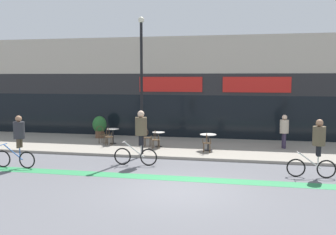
{
  "coord_description": "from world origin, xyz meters",
  "views": [
    {
      "loc": [
        2.14,
        -11.76,
        3.51
      ],
      "look_at": [
        -1.88,
        7.05,
        1.54
      ],
      "focal_mm": 42.0,
      "sensor_mm": 36.0,
      "label": 1
    }
  ],
  "objects_px": {
    "cafe_chair_2_near": "(207,141)",
    "cyclist_1": "(140,133)",
    "bistro_table_2": "(208,139)",
    "cafe_chair_0_near": "(109,135)",
    "bistro_table_0": "(113,133)",
    "pedestrian_near_end": "(284,128)",
    "planter_pot": "(100,126)",
    "bistro_table_1": "(158,136)",
    "cafe_chair_1_side": "(146,136)",
    "cafe_chair_1_near": "(155,138)",
    "cafe_chair_0_side": "(102,133)",
    "cyclist_2": "(317,144)",
    "lamp_post": "(142,77)",
    "cyclist_0": "(18,138)"
  },
  "relations": [
    {
      "from": "cafe_chair_2_near",
      "to": "cyclist_2",
      "type": "distance_m",
      "value": 5.31
    },
    {
      "from": "cafe_chair_2_near",
      "to": "cyclist_0",
      "type": "distance_m",
      "value": 7.97
    },
    {
      "from": "bistro_table_0",
      "to": "cafe_chair_1_side",
      "type": "bearing_deg",
      "value": -11.88
    },
    {
      "from": "cafe_chair_1_side",
      "to": "cafe_chair_2_near",
      "type": "distance_m",
      "value": 3.28
    },
    {
      "from": "cafe_chair_1_near",
      "to": "planter_pot",
      "type": "xyz_separation_m",
      "value": [
        -3.9,
        2.71,
        0.16
      ]
    },
    {
      "from": "cafe_chair_0_near",
      "to": "cafe_chair_0_side",
      "type": "xyz_separation_m",
      "value": [
        -0.63,
        0.64,
        0.0
      ]
    },
    {
      "from": "pedestrian_near_end",
      "to": "planter_pot",
      "type": "bearing_deg",
      "value": -23.41
    },
    {
      "from": "cafe_chair_2_near",
      "to": "cyclist_1",
      "type": "bearing_deg",
      "value": 135.63
    },
    {
      "from": "cafe_chair_0_side",
      "to": "cafe_chair_0_near",
      "type": "bearing_deg",
      "value": -37.06
    },
    {
      "from": "bistro_table_1",
      "to": "lamp_post",
      "type": "height_order",
      "value": "lamp_post"
    },
    {
      "from": "cafe_chair_1_side",
      "to": "cyclist_2",
      "type": "bearing_deg",
      "value": -33.89
    },
    {
      "from": "cafe_chair_1_side",
      "to": "cafe_chair_2_near",
      "type": "xyz_separation_m",
      "value": [
        3.11,
        -1.04,
        0.0
      ]
    },
    {
      "from": "cafe_chair_0_side",
      "to": "cyclist_2",
      "type": "bearing_deg",
      "value": -16.97
    },
    {
      "from": "planter_pot",
      "to": "pedestrian_near_end",
      "type": "relative_size",
      "value": 0.76
    },
    {
      "from": "lamp_post",
      "to": "bistro_table_0",
      "type": "bearing_deg",
      "value": 133.68
    },
    {
      "from": "cafe_chair_1_side",
      "to": "cafe_chair_1_near",
      "type": "bearing_deg",
      "value": -48.59
    },
    {
      "from": "cafe_chair_2_near",
      "to": "cyclist_0",
      "type": "xyz_separation_m",
      "value": [
        -6.84,
        -4.04,
        0.54
      ]
    },
    {
      "from": "bistro_table_2",
      "to": "cafe_chair_0_side",
      "type": "bearing_deg",
      "value": 171.71
    },
    {
      "from": "bistro_table_1",
      "to": "planter_pot",
      "type": "bearing_deg",
      "value": 151.88
    },
    {
      "from": "bistro_table_0",
      "to": "lamp_post",
      "type": "bearing_deg",
      "value": -46.32
    },
    {
      "from": "cafe_chair_0_near",
      "to": "planter_pot",
      "type": "bearing_deg",
      "value": 28.85
    },
    {
      "from": "lamp_post",
      "to": "pedestrian_near_end",
      "type": "distance_m",
      "value": 7.28
    },
    {
      "from": "bistro_table_2",
      "to": "cafe_chair_1_near",
      "type": "xyz_separation_m",
      "value": [
        -2.48,
        -0.21,
        -0.03
      ]
    },
    {
      "from": "bistro_table_2",
      "to": "pedestrian_near_end",
      "type": "distance_m",
      "value": 3.74
    },
    {
      "from": "bistro_table_0",
      "to": "pedestrian_near_end",
      "type": "height_order",
      "value": "pedestrian_near_end"
    },
    {
      "from": "bistro_table_2",
      "to": "cyclist_2",
      "type": "height_order",
      "value": "cyclist_2"
    },
    {
      "from": "bistro_table_2",
      "to": "cyclist_1",
      "type": "bearing_deg",
      "value": -126.36
    },
    {
      "from": "bistro_table_1",
      "to": "planter_pot",
      "type": "distance_m",
      "value": 4.43
    },
    {
      "from": "bistro_table_2",
      "to": "cyclist_1",
      "type": "height_order",
      "value": "cyclist_1"
    },
    {
      "from": "cyclist_2",
      "to": "cafe_chair_0_side",
      "type": "bearing_deg",
      "value": -25.86
    },
    {
      "from": "cafe_chair_1_near",
      "to": "cyclist_0",
      "type": "xyz_separation_m",
      "value": [
        -4.36,
        -4.46,
        0.54
      ]
    },
    {
      "from": "planter_pot",
      "to": "cyclist_0",
      "type": "relative_size",
      "value": 0.6
    },
    {
      "from": "bistro_table_2",
      "to": "cafe_chair_0_near",
      "type": "height_order",
      "value": "cafe_chair_0_near"
    },
    {
      "from": "bistro_table_2",
      "to": "lamp_post",
      "type": "height_order",
      "value": "lamp_post"
    },
    {
      "from": "bistro_table_1",
      "to": "cyclist_2",
      "type": "height_order",
      "value": "cyclist_2"
    },
    {
      "from": "cafe_chair_0_side",
      "to": "cafe_chair_1_side",
      "type": "bearing_deg",
      "value": -0.89
    },
    {
      "from": "bistro_table_2",
      "to": "lamp_post",
      "type": "xyz_separation_m",
      "value": [
        -2.78,
        -1.5,
        2.86
      ]
    },
    {
      "from": "cafe_chair_0_side",
      "to": "cyclist_2",
      "type": "relative_size",
      "value": 0.44
    },
    {
      "from": "cafe_chair_0_near",
      "to": "cyclist_0",
      "type": "xyz_separation_m",
      "value": [
        -1.86,
        -4.84,
        0.54
      ]
    },
    {
      "from": "cafe_chair_0_near",
      "to": "cyclist_0",
      "type": "distance_m",
      "value": 5.22
    },
    {
      "from": "cafe_chair_1_side",
      "to": "cafe_chair_0_near",
      "type": "bearing_deg",
      "value": -176.77
    },
    {
      "from": "cafe_chair_1_side",
      "to": "planter_pot",
      "type": "relative_size",
      "value": 0.73
    },
    {
      "from": "cafe_chair_1_near",
      "to": "cyclist_1",
      "type": "xyz_separation_m",
      "value": [
        0.11,
        -3.02,
        0.66
      ]
    },
    {
      "from": "cafe_chair_0_near",
      "to": "cafe_chair_0_side",
      "type": "height_order",
      "value": "same"
    },
    {
      "from": "cafe_chair_1_near",
      "to": "cyclist_1",
      "type": "height_order",
      "value": "cyclist_1"
    },
    {
      "from": "cyclist_0",
      "to": "cyclist_2",
      "type": "height_order",
      "value": "cyclist_2"
    },
    {
      "from": "cafe_chair_0_near",
      "to": "cafe_chair_1_side",
      "type": "height_order",
      "value": "same"
    },
    {
      "from": "bistro_table_1",
      "to": "cyclist_1",
      "type": "bearing_deg",
      "value": -88.27
    },
    {
      "from": "bistro_table_2",
      "to": "cafe_chair_1_near",
      "type": "distance_m",
      "value": 2.49
    },
    {
      "from": "bistro_table_1",
      "to": "cyclist_1",
      "type": "relative_size",
      "value": 0.33
    }
  ]
}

